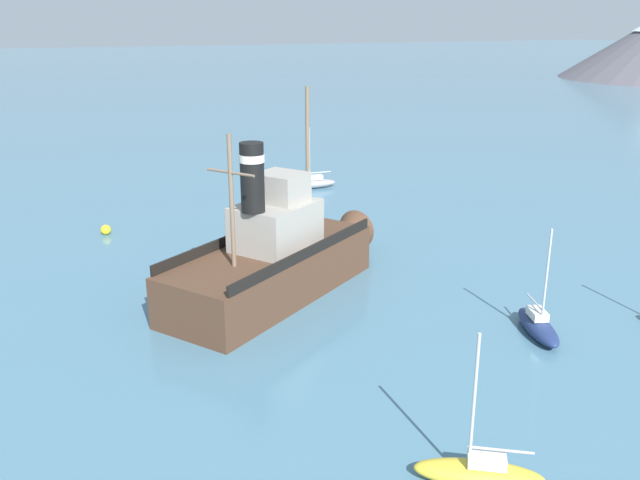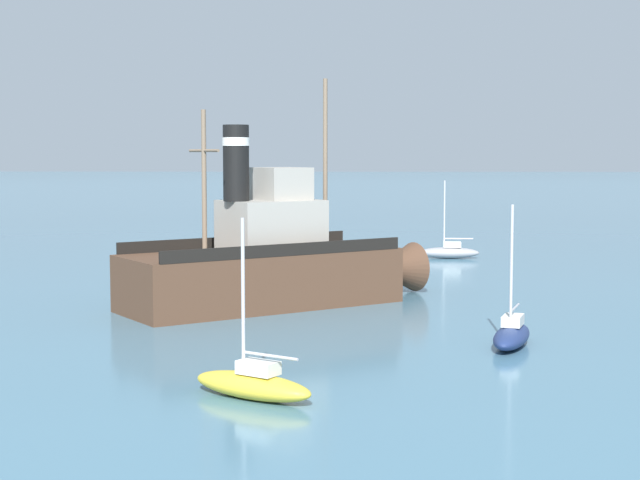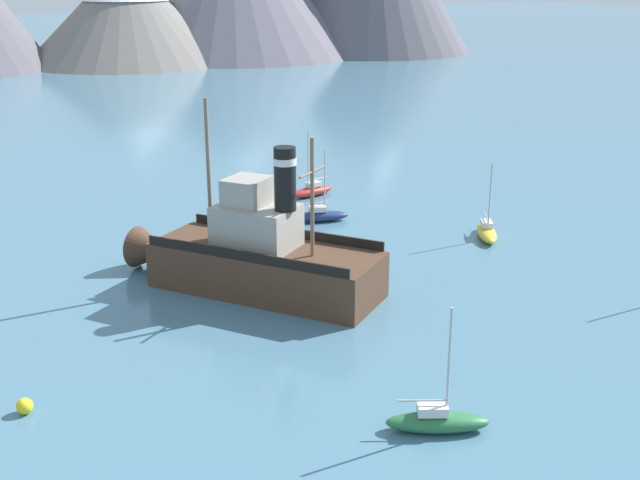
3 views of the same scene
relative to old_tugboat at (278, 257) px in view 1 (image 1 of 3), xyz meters
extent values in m
plane|color=#477289|center=(0.27, 0.28, -1.83)|extent=(600.00, 600.00, 0.00)
cube|color=#4C3323|center=(0.36, -0.50, -0.63)|extent=(10.52, 12.34, 2.40)
cone|color=#4C3323|center=(-3.80, 5.38, -0.63)|extent=(3.31, 3.32, 2.35)
cube|color=#9E998E|center=(0.07, -0.09, 1.67)|extent=(4.76, 5.00, 2.20)
cube|color=#9E998E|center=(-0.22, 0.31, 3.47)|extent=(2.95, 2.90, 1.40)
cylinder|color=black|center=(1.05, -1.48, 4.37)|extent=(1.10, 1.10, 3.20)
cylinder|color=silver|center=(1.05, -1.48, 5.27)|extent=(1.16, 1.16, 0.35)
cylinder|color=#75604C|center=(-1.55, 2.19, 4.32)|extent=(0.20, 0.20, 7.50)
cylinder|color=#75604C|center=(1.91, -2.71, 3.57)|extent=(0.20, 0.20, 6.00)
cylinder|color=#75604C|center=(1.91, -2.71, 4.89)|extent=(2.19, 1.60, 0.12)
cube|color=black|center=(-1.41, -1.75, 0.82)|extent=(6.68, 9.38, 0.50)
cube|color=black|center=(2.12, 0.74, 0.82)|extent=(6.68, 9.38, 0.50)
ellipsoid|color=navy|center=(8.78, 8.91, -1.48)|extent=(3.95, 2.21, 0.70)
cube|color=silver|center=(8.59, 8.97, -0.95)|extent=(1.24, 0.95, 0.36)
cylinder|color=#B7B7BC|center=(9.07, 8.82, 0.97)|extent=(0.10, 0.10, 4.20)
cylinder|color=#B7B7BC|center=(8.21, 9.09, -0.58)|extent=(1.74, 0.63, 0.08)
ellipsoid|color=gold|center=(16.22, 0.76, -1.48)|extent=(2.93, 3.81, 0.70)
cube|color=silver|center=(16.32, 0.93, -0.95)|extent=(1.12, 1.27, 0.36)
cylinder|color=#B7B7BC|center=(16.06, 0.51, 0.97)|extent=(0.10, 0.10, 4.20)
cylinder|color=#B7B7BC|center=(16.53, 1.27, -0.58)|extent=(1.01, 1.57, 0.08)
ellipsoid|color=gray|center=(-19.41, 9.44, -1.48)|extent=(1.29, 3.85, 0.70)
cube|color=silver|center=(-19.40, 9.64, -0.95)|extent=(0.69, 1.13, 0.36)
cylinder|color=#B7B7BC|center=(-19.42, 9.14, 0.97)|extent=(0.10, 0.10, 4.20)
cylinder|color=#B7B7BC|center=(-19.38, 10.04, -0.58)|extent=(0.17, 1.80, 0.08)
sphere|color=yellow|center=(-12.92, -7.18, -1.51)|extent=(0.63, 0.63, 0.63)
camera|label=1|loc=(29.99, -9.79, 11.31)|focal=38.00mm
camera|label=2|loc=(42.14, 3.52, 4.81)|focal=55.00mm
camera|label=3|loc=(-16.01, -36.02, 14.18)|focal=45.00mm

